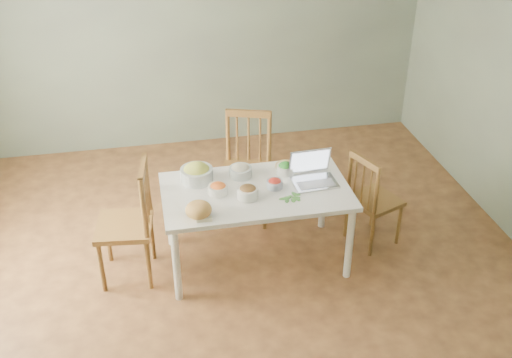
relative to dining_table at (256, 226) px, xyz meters
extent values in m
cube|color=#452919|center=(-0.17, -0.17, -0.35)|extent=(5.00, 5.00, 0.00)
cube|color=gray|center=(-0.17, 2.33, 1.00)|extent=(5.00, 0.00, 2.70)
ellipsoid|color=tan|center=(-0.50, -0.30, 0.42)|extent=(0.21, 0.21, 0.13)
cube|color=#F0E7BE|center=(-0.47, -0.36, 0.37)|extent=(0.12, 0.04, 0.03)
cylinder|color=tan|center=(0.33, 0.31, 0.36)|extent=(0.25, 0.25, 0.02)
camera|label=1|loc=(-0.81, -4.03, 2.92)|focal=42.21mm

